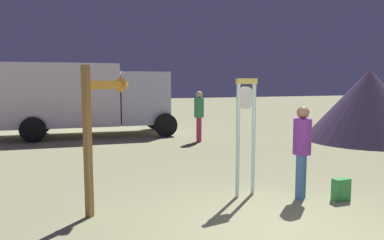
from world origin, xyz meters
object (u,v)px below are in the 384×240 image
object	(u,v)px
standing_clock	(246,124)
box_truck_far	(41,92)
person_distant	(199,114)
backpack	(341,190)
person_near_clock	(302,147)
dome_tent	(368,105)
box_truck_near	(81,96)
arrow_sign	(103,115)

from	to	relation	value
standing_clock	box_truck_far	xyz separation A→B (m)	(-4.34, 16.61, 0.19)
person_distant	backpack	bearing A→B (deg)	-88.77
person_near_clock	backpack	world-z (taller)	person_near_clock
person_near_clock	backpack	distance (m)	1.04
box_truck_far	person_near_clock	bearing A→B (deg)	-72.95
box_truck_far	standing_clock	bearing A→B (deg)	-75.35
person_near_clock	dome_tent	xyz separation A→B (m)	(6.39, 4.74, 0.35)
box_truck_near	person_distant	bearing A→B (deg)	-37.35
dome_tent	standing_clock	bearing A→B (deg)	-149.76
arrow_sign	box_truck_far	xyz separation A→B (m)	(-1.75, 16.52, -0.06)
dome_tent	arrow_sign	bearing A→B (deg)	-157.20
arrow_sign	standing_clock	bearing A→B (deg)	-2.03
standing_clock	person_near_clock	xyz separation A→B (m)	(0.90, -0.49, -0.41)
backpack	arrow_sign	bearing A→B (deg)	167.14
standing_clock	dome_tent	size ratio (longest dim) A/B	0.49
person_distant	standing_clock	bearing A→B (deg)	-102.74
person_near_clock	box_truck_far	distance (m)	17.90
backpack	person_distant	distance (m)	6.93
person_near_clock	backpack	xyz separation A→B (m)	(0.61, -0.36, -0.76)
arrow_sign	person_near_clock	bearing A→B (deg)	-9.45
person_near_clock	person_distant	xyz separation A→B (m)	(0.46, 6.52, 0.06)
arrow_sign	dome_tent	distance (m)	10.73
arrow_sign	person_distant	world-z (taller)	arrow_sign
standing_clock	person_distant	distance (m)	6.20
box_truck_near	box_truck_far	distance (m)	7.83
backpack	dome_tent	distance (m)	7.78
dome_tent	backpack	bearing A→B (deg)	-138.59
backpack	box_truck_far	distance (m)	18.47
person_distant	arrow_sign	bearing A→B (deg)	-123.69
backpack	person_distant	xyz separation A→B (m)	(-0.15, 6.88, 0.82)
person_near_clock	person_distant	size ratio (longest dim) A/B	0.94
box_truck_near	arrow_sign	bearing A→B (deg)	-90.48
arrow_sign	box_truck_far	bearing A→B (deg)	96.03
standing_clock	arrow_sign	world-z (taller)	arrow_sign
person_distant	box_truck_far	xyz separation A→B (m)	(-5.71, 10.58, 0.54)
person_distant	box_truck_far	world-z (taller)	box_truck_far
arrow_sign	box_truck_near	bearing A→B (deg)	89.52
backpack	dome_tent	world-z (taller)	dome_tent
backpack	person_near_clock	bearing A→B (deg)	149.73
backpack	box_truck_far	world-z (taller)	box_truck_far
backpack	box_truck_far	xyz separation A→B (m)	(-5.86, 17.46, 1.36)
box_truck_near	backpack	bearing A→B (deg)	-67.72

